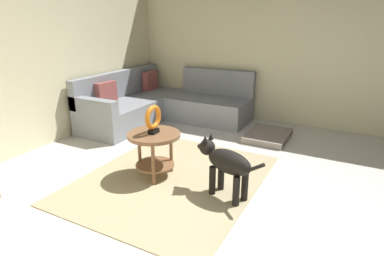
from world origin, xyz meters
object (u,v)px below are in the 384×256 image
(sectional_couch, at_px, (162,105))
(dog_bed_mat, at_px, (268,136))
(side_table, at_px, (154,143))
(dog, at_px, (226,163))
(torus_sculpture, at_px, (153,119))

(sectional_couch, height_order, dog_bed_mat, sectional_couch)
(sectional_couch, xyz_separation_m, side_table, (-1.87, -1.11, 0.13))
(dog_bed_mat, bearing_deg, side_table, 155.98)
(dog, bearing_deg, sectional_couch, 63.69)
(torus_sculpture, xyz_separation_m, dog, (-0.03, -0.89, -0.33))
(torus_sculpture, xyz_separation_m, dog_bed_mat, (1.86, -0.83, -0.67))
(sectional_couch, bearing_deg, side_table, -149.29)
(dog_bed_mat, relative_size, dog, 0.97)
(torus_sculpture, height_order, dog, torus_sculpture)
(side_table, distance_m, dog, 0.89)
(dog_bed_mat, bearing_deg, dog, -178.21)
(dog, bearing_deg, side_table, 105.32)
(sectional_couch, relative_size, dog, 2.73)
(sectional_couch, xyz_separation_m, torus_sculpture, (-1.87, -1.11, 0.42))
(side_table, distance_m, dog_bed_mat, 2.07)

